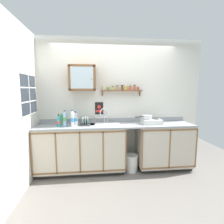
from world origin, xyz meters
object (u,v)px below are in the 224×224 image
Objects in this scene: dish_rack at (87,123)px; mug at (86,121)px; saucepan at (147,117)px; bottle_water_clear_4 at (72,119)px; hot_plate_stove at (152,121)px; warning_sign at (99,108)px; bottle_detergent_teal_2 at (59,121)px; trash_bin at (131,163)px; wall_cabinet at (82,78)px; bottle_soda_green_3 at (62,119)px; bottle_opaque_white_0 at (75,119)px; sink at (105,125)px; bottle_water_blue_1 at (65,119)px.

dish_rack is 2.41× the size of mug.
bottle_water_clear_4 is (-1.43, -0.11, 0.01)m from saucepan.
warning_sign is (-1.03, 0.29, 0.24)m from hot_plate_stove.
bottle_detergent_teal_2 is 1.61m from trash_bin.
bottle_soda_green_3 is at bearing -175.45° from wall_cabinet.
bottle_opaque_white_0 is at bearing 176.64° from dish_rack.
saucepan is 1.68m from bottle_detergent_teal_2.
bottle_water_clear_4 is 0.62× the size of wall_cabinet.
sink is 4.60× the size of mug.
sink is 2.55× the size of bottle_detergent_teal_2.
bottle_water_clear_4 is at bearing -142.41° from warning_sign.
hot_plate_stove is at bearing 3.47° from bottle_water_clear_4.
bottle_water_blue_1 is 0.84m from wall_cabinet.
mug is at bearing 173.46° from sink.
sink is 0.65m from bottle_water_clear_4.
wall_cabinet is (0.18, 0.24, 0.75)m from bottle_water_clear_4.
bottle_detergent_teal_2 is 0.75× the size of dish_rack.
sink is at bearing 3.42° from dish_rack.
bottle_opaque_white_0 is at bearing -165.04° from mug.
dish_rack is at bearing 173.34° from trash_bin.
warning_sign is (0.27, 0.20, 0.23)m from mug.
sink is at bearing 177.63° from saucepan.
bottle_detergent_teal_2 is 0.25m from bottle_water_clear_4.
mug is at bearing 14.96° from bottle_opaque_white_0.
sink is 0.90m from trash_bin.
bottle_detergent_teal_2 is at bearing -154.84° from warning_sign.
bottle_detergent_teal_2 reaches higher than saucepan.
warning_sign is at bearing 25.37° from wall_cabinet.
hot_plate_stove is 1.64× the size of bottle_detergent_teal_2.
saucepan reaches higher than hot_plate_stove.
wall_cabinet is (0.43, 0.20, 0.79)m from bottle_detergent_teal_2.
trash_bin is at bearing -13.60° from sink.
bottle_opaque_white_0 is 0.22m from dish_rack.
bottle_opaque_white_0 is at bearing 178.98° from saucepan.
bottle_soda_green_3 is 0.49× the size of wall_cabinet.
bottle_soda_green_3 is at bearing 138.37° from bottle_water_clear_4.
bottle_detergent_teal_2 is at bearing 179.50° from trash_bin.
sink is 0.85m from bottle_soda_green_3.
trash_bin is at bearing -6.66° from dish_rack.
trash_bin is at bearing -164.25° from saucepan.
bottle_opaque_white_0 is (-0.57, -0.01, 0.14)m from sink.
bottle_water_clear_4 is 0.30m from dish_rack.
trash_bin is at bearing -7.66° from bottle_soda_green_3.
bottle_water_clear_4 is at bearing -178.87° from trash_bin.
sink is 1.57× the size of saucepan.
bottle_opaque_white_0 is 0.31m from bottle_detergent_teal_2.
warning_sign reaches higher than bottle_detergent_teal_2.
wall_cabinet reaches higher than trash_bin.
dish_rack is 0.91× the size of trash_bin.
sink is at bearing 7.37° from bottle_detergent_teal_2.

